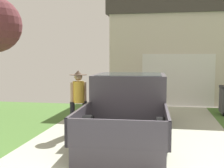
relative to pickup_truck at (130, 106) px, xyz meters
name	(u,v)px	position (x,y,z in m)	size (l,w,h in m)	color
pickup_truck	(130,106)	(0.00, 0.00, 0.00)	(2.30, 5.51, 1.67)	#49454E
person_with_hat	(79,95)	(-1.41, -0.47, 0.34)	(0.50, 0.50, 1.78)	black
handbag	(79,131)	(-1.30, -0.79, -0.61)	(0.31, 0.20, 0.41)	tan
house_with_garage	(196,49)	(2.60, 7.24, 1.86)	(8.52, 5.31, 5.12)	beige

